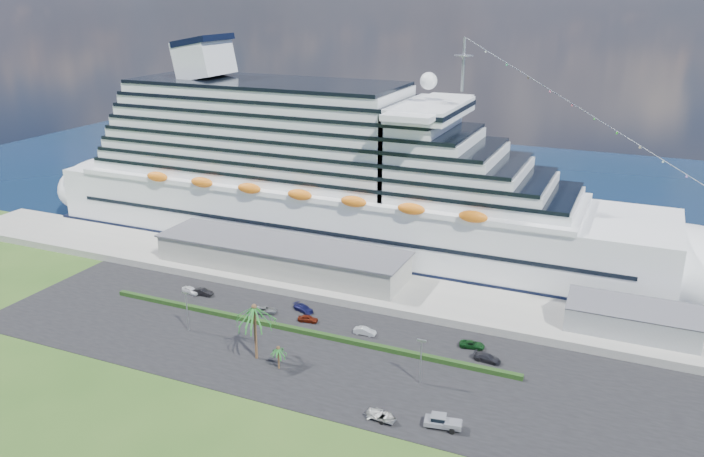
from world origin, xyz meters
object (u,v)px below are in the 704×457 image
at_px(cruise_ship, 337,184).
at_px(pickup_truck, 442,421).
at_px(parked_car_3, 303,308).
at_px(boat_trailer, 381,415).

distance_m(cruise_ship, pickup_truck, 84.07).
xyz_separation_m(parked_car_3, pickup_truck, (38.31, -27.50, 0.41)).
bearing_deg(pickup_truck, parked_car_3, 144.33).
bearing_deg(boat_trailer, cruise_ship, 119.80).
bearing_deg(cruise_ship, pickup_truck, -53.93).
relative_size(cruise_ship, pickup_truck, 31.45).
bearing_deg(pickup_truck, boat_trailer, -166.78).
height_order(cruise_ship, parked_car_3, cruise_ship).
distance_m(parked_car_3, pickup_truck, 47.16).
bearing_deg(parked_car_3, cruise_ship, 35.88).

